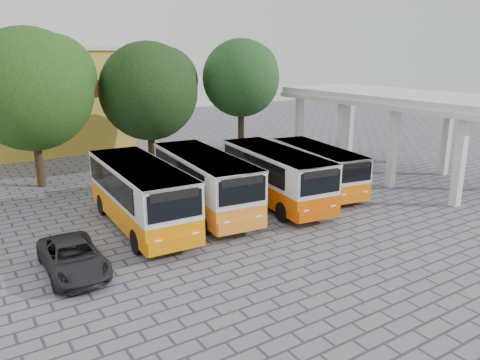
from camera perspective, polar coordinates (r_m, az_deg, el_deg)
ground at (r=23.32m, az=8.75°, el=-4.80°), size 90.00×90.00×0.00m
terminal_shelter at (r=32.46m, az=18.53°, el=9.25°), size 6.80×15.80×5.40m
bus_far_left at (r=22.01m, az=-12.05°, el=-1.39°), size 2.93×8.51×3.03m
bus_centre_left at (r=23.59m, az=-4.36°, el=0.03°), size 3.33×8.55×3.01m
bus_centre_right at (r=25.02m, az=4.34°, el=0.82°), size 3.36×8.34×2.92m
bus_far_right at (r=27.67m, az=9.40°, el=1.71°), size 3.37×7.54×2.61m
tree_left at (r=30.17m, az=-24.05°, el=10.49°), size 7.49×7.13×9.39m
tree_middle at (r=32.37m, az=-10.97°, el=10.96°), size 6.87×6.54×8.65m
tree_right at (r=34.48m, az=0.20°, el=12.62°), size 5.84×5.56×8.88m
parked_car at (r=18.66m, az=-19.68°, el=-8.89°), size 2.09×4.39×1.21m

